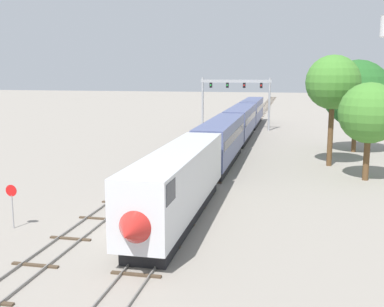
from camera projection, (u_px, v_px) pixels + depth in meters
The scene contains 9 objects.
ground_plane at pixel (137, 232), 29.35m from camera, with size 400.00×400.00×0.00m, color gray.
track_main at pixel (251, 125), 86.72m from camera, with size 2.60×200.00×0.16m.
track_near at pixel (202, 140), 68.58m from camera, with size 2.60×160.00×0.16m.
passenger_train at pixel (233, 130), 59.53m from camera, with size 3.04×77.48×4.80m.
signal_gantry at pixel (236, 92), 79.99m from camera, with size 12.10×0.49×8.89m.
stop_sign at pixel (12, 200), 29.80m from camera, with size 0.76×0.08×2.88m.
trackside_tree_left at pixel (369, 113), 42.41m from camera, with size 5.55×5.55×9.02m.
trackside_tree_mid at pixel (357, 93), 57.39m from camera, with size 8.17×8.17×11.39m.
trackside_tree_right at pixel (333, 83), 48.58m from camera, with size 5.65×5.65×11.67m.
Camera 1 is at (9.25, -26.70, 9.98)m, focal length 43.80 mm.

